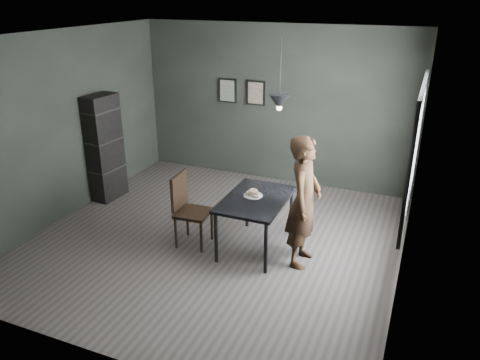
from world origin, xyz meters
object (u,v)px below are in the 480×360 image
at_px(woman, 304,202).
at_px(pendant_lamp, 279,101).
at_px(cafe_table, 256,203).
at_px(white_plate, 253,196).
at_px(wood_chair, 187,205).
at_px(shelf_unit, 105,148).

height_order(woman, pendant_lamp, pendant_lamp).
bearing_deg(woman, cafe_table, 81.57).
bearing_deg(pendant_lamp, white_plate, -167.05).
relative_size(woman, pendant_lamp, 1.99).
relative_size(woman, wood_chair, 1.68).
bearing_deg(white_plate, woman, -10.41).
distance_m(cafe_table, pendant_lamp, 1.41).
distance_m(cafe_table, shelf_unit, 2.99).
relative_size(cafe_table, pendant_lamp, 1.39).
relative_size(wood_chair, pendant_lamp, 1.18).
height_order(wood_chair, shelf_unit, shelf_unit).
xyz_separation_m(woman, shelf_unit, (-3.60, 0.73, 0.02)).
bearing_deg(cafe_table, woman, -8.70).
relative_size(cafe_table, shelf_unit, 0.68).
height_order(white_plate, shelf_unit, shelf_unit).
distance_m(wood_chair, pendant_lamp, 1.91).
bearing_deg(shelf_unit, white_plate, -7.55).
relative_size(cafe_table, white_plate, 5.22).
height_order(woman, wood_chair, woman).
relative_size(white_plate, woman, 0.13).
xyz_separation_m(cafe_table, woman, (0.68, -0.10, 0.19)).
xyz_separation_m(cafe_table, shelf_unit, (-2.92, 0.63, 0.21)).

